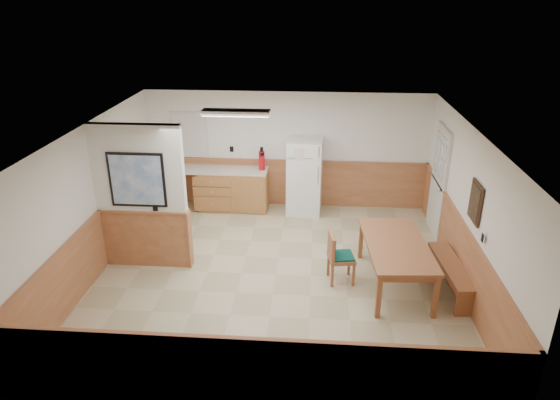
# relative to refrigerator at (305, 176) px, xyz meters

# --- Properties ---
(ground) EXTENTS (6.00, 6.00, 0.00)m
(ground) POSITION_rel_refrigerator_xyz_m (-0.39, -2.63, -0.80)
(ground) COLOR #C0B08A
(ground) RESTS_ON ground
(ceiling) EXTENTS (6.00, 6.00, 0.02)m
(ceiling) POSITION_rel_refrigerator_xyz_m (-0.39, -2.63, 1.70)
(ceiling) COLOR white
(ceiling) RESTS_ON back_wall
(back_wall) EXTENTS (6.00, 0.02, 2.50)m
(back_wall) POSITION_rel_refrigerator_xyz_m (-0.39, 0.37, 0.45)
(back_wall) COLOR white
(back_wall) RESTS_ON ground
(right_wall) EXTENTS (0.02, 6.00, 2.50)m
(right_wall) POSITION_rel_refrigerator_xyz_m (2.61, -2.63, 0.45)
(right_wall) COLOR white
(right_wall) RESTS_ON ground
(left_wall) EXTENTS (0.02, 6.00, 2.50)m
(left_wall) POSITION_rel_refrigerator_xyz_m (-3.39, -2.63, 0.45)
(left_wall) COLOR white
(left_wall) RESTS_ON ground
(wainscot_back) EXTENTS (6.00, 0.04, 1.00)m
(wainscot_back) POSITION_rel_refrigerator_xyz_m (-0.39, 0.35, -0.30)
(wainscot_back) COLOR #BE734C
(wainscot_back) RESTS_ON ground
(wainscot_right) EXTENTS (0.04, 6.00, 1.00)m
(wainscot_right) POSITION_rel_refrigerator_xyz_m (2.59, -2.63, -0.30)
(wainscot_right) COLOR #BE734C
(wainscot_right) RESTS_ON ground
(wainscot_left) EXTENTS (0.04, 6.00, 1.00)m
(wainscot_left) POSITION_rel_refrigerator_xyz_m (-3.37, -2.63, -0.30)
(wainscot_left) COLOR #BE734C
(wainscot_left) RESTS_ON ground
(partition_wall) EXTENTS (1.50, 0.20, 2.50)m
(partition_wall) POSITION_rel_refrigerator_xyz_m (-2.64, -2.43, 0.43)
(partition_wall) COLOR white
(partition_wall) RESTS_ON ground
(kitchen_counter) EXTENTS (2.20, 0.61, 1.00)m
(kitchen_counter) POSITION_rel_refrigerator_xyz_m (-1.60, 0.05, -0.34)
(kitchen_counter) COLOR #B37A3F
(kitchen_counter) RESTS_ON ground
(exterior_door) EXTENTS (0.07, 1.02, 2.15)m
(exterior_door) POSITION_rel_refrigerator_xyz_m (2.57, -0.73, 0.25)
(exterior_door) COLOR silver
(exterior_door) RESTS_ON ground
(kitchen_window) EXTENTS (0.80, 0.04, 1.00)m
(kitchen_window) POSITION_rel_refrigerator_xyz_m (-2.49, 0.35, 0.75)
(kitchen_window) COLOR silver
(kitchen_window) RESTS_ON back_wall
(wall_painting) EXTENTS (0.04, 0.50, 0.60)m
(wall_painting) POSITION_rel_refrigerator_xyz_m (2.58, -2.93, 0.75)
(wall_painting) COLOR #372416
(wall_painting) RESTS_ON right_wall
(fluorescent_fixture) EXTENTS (1.20, 0.30, 0.09)m
(fluorescent_fixture) POSITION_rel_refrigerator_xyz_m (-1.19, -1.33, 1.64)
(fluorescent_fixture) COLOR silver
(fluorescent_fixture) RESTS_ON ceiling
(refrigerator) EXTENTS (0.75, 0.74, 1.60)m
(refrigerator) POSITION_rel_refrigerator_xyz_m (0.00, 0.00, 0.00)
(refrigerator) COLOR white
(refrigerator) RESTS_ON ground
(dining_table) EXTENTS (1.07, 1.95, 0.75)m
(dining_table) POSITION_rel_refrigerator_xyz_m (1.53, -2.78, -0.14)
(dining_table) COLOR #AC693F
(dining_table) RESTS_ON ground
(dining_bench) EXTENTS (0.47, 1.54, 0.45)m
(dining_bench) POSITION_rel_refrigerator_xyz_m (2.41, -2.85, -0.46)
(dining_bench) COLOR #AC693F
(dining_bench) RESTS_ON ground
(dining_chair) EXTENTS (0.62, 0.47, 0.85)m
(dining_chair) POSITION_rel_refrigerator_xyz_m (0.60, -2.74, -0.31)
(dining_chair) COLOR #AC693F
(dining_chair) RESTS_ON ground
(fire_extinguisher) EXTENTS (0.15, 0.15, 0.49)m
(fire_extinguisher) POSITION_rel_refrigerator_xyz_m (-0.91, 0.08, 0.32)
(fire_extinguisher) COLOR red
(fire_extinguisher) RESTS_ON kitchen_counter
(soap_bottle) EXTENTS (0.08, 0.08, 0.20)m
(soap_bottle) POSITION_rel_refrigerator_xyz_m (-2.73, 0.03, 0.20)
(soap_bottle) COLOR #1A9234
(soap_bottle) RESTS_ON kitchen_counter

